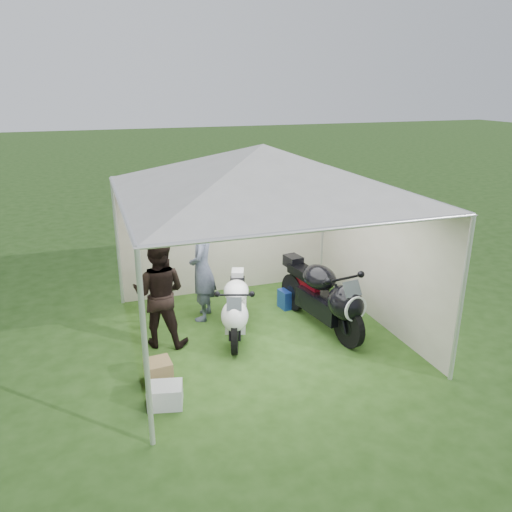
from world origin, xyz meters
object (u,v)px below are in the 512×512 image
at_px(crate_0, 165,395).
at_px(motorcycle_white, 236,307).
at_px(person_dark_jacket, 159,293).
at_px(person_blue_jacket, 202,269).
at_px(motorcycle_black, 325,295).
at_px(crate_1, 159,371).
at_px(paddock_stand, 292,298).
at_px(equipment_box, 315,284).
at_px(canopy_tent, 262,174).

bearing_deg(crate_0, motorcycle_white, 47.20).
distance_m(person_dark_jacket, person_blue_jacket, 1.06).
xyz_separation_m(motorcycle_black, crate_1, (-2.77, -0.66, -0.45)).
height_order(paddock_stand, crate_1, paddock_stand).
bearing_deg(motorcycle_white, crate_0, -113.91).
relative_size(paddock_stand, person_blue_jacket, 0.25).
distance_m(paddock_stand, equipment_box, 0.68).
bearing_deg(motorcycle_black, equipment_box, 61.80).
distance_m(motorcycle_black, person_blue_jacket, 2.06).
bearing_deg(equipment_box, canopy_tent, -142.12).
distance_m(equipment_box, crate_0, 4.08).
distance_m(paddock_stand, person_blue_jacket, 1.75).
xyz_separation_m(canopy_tent, person_blue_jacket, (-0.73, 0.90, -1.68)).
height_order(canopy_tent, person_blue_jacket, canopy_tent).
bearing_deg(canopy_tent, person_blue_jacket, 129.00).
bearing_deg(crate_0, motorcycle_black, 23.84).
relative_size(paddock_stand, equipment_box, 0.97).
relative_size(motorcycle_black, crate_1, 6.43).
xyz_separation_m(motorcycle_black, person_dark_jacket, (-2.56, 0.37, 0.24)).
height_order(paddock_stand, crate_0, paddock_stand).
xyz_separation_m(person_dark_jacket, crate_1, (-0.20, -1.03, -0.69)).
bearing_deg(motorcycle_black, paddock_stand, 90.00).
height_order(canopy_tent, equipment_box, canopy_tent).
xyz_separation_m(canopy_tent, paddock_stand, (0.86, 0.83, -2.41)).
bearing_deg(motorcycle_white, person_blue_jacket, 131.80).
xyz_separation_m(person_blue_jacket, crate_1, (-1.02, -1.71, -0.74)).
bearing_deg(person_dark_jacket, equipment_box, -139.34).
distance_m(motorcycle_white, motorcycle_black, 1.43).
relative_size(canopy_tent, motorcycle_white, 3.23).
relative_size(motorcycle_black, equipment_box, 4.75).
bearing_deg(motorcycle_black, motorcycle_white, 161.10).
distance_m(equipment_box, crate_1, 3.76).
bearing_deg(paddock_stand, motorcycle_white, -149.69).
bearing_deg(paddock_stand, equipment_box, 27.13).
xyz_separation_m(motorcycle_white, crate_0, (-1.36, -1.47, -0.36)).
bearing_deg(person_blue_jacket, motorcycle_white, 46.63).
bearing_deg(crate_0, equipment_box, 37.97).
height_order(canopy_tent, motorcycle_white, canopy_tent).
bearing_deg(paddock_stand, person_blue_jacket, 177.40).
bearing_deg(motorcycle_black, crate_1, -175.70).
relative_size(motorcycle_white, equipment_box, 3.85).
height_order(person_blue_jacket, equipment_box, person_blue_jacket).
bearing_deg(paddock_stand, canopy_tent, -136.09).
relative_size(person_dark_jacket, crate_0, 3.98).
distance_m(motorcycle_black, equipment_box, 1.41).
height_order(motorcycle_black, person_blue_jacket, person_blue_jacket).
height_order(motorcycle_white, crate_1, motorcycle_white).
xyz_separation_m(paddock_stand, crate_0, (-2.61, -2.20, -0.03)).
distance_m(motorcycle_black, crate_1, 2.88).
bearing_deg(person_dark_jacket, motorcycle_black, -164.45).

